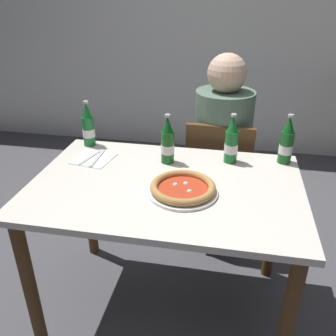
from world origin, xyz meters
The scene contains 11 objects.
ground_plane centered at (0.00, 0.00, 0.00)m, with size 8.00×8.00×0.00m, color #4C4C51.
back_wall_tiled centered at (0.00, 2.20, 1.30)m, with size 7.00×0.10×2.60m, color white.
dining_table_main centered at (0.00, 0.00, 0.64)m, with size 1.20×0.80×0.75m.
chair_behind_table centered at (0.21, 0.61, 0.48)m, with size 0.42×0.42×0.85m.
diner_seated centered at (0.22, 0.66, 0.58)m, with size 0.34×0.34×1.21m.
pizza_margherita_near centered at (0.09, -0.07, 0.77)m, with size 0.30×0.30×0.04m.
beer_bottle_left centered at (-0.49, 0.34, 0.85)m, with size 0.07×0.07×0.25m.
beer_bottle_center centered at (0.53, 0.32, 0.85)m, with size 0.07×0.07×0.25m.
beer_bottle_right centered at (-0.03, 0.21, 0.85)m, with size 0.07×0.07×0.25m.
beer_bottle_extra centered at (0.27, 0.27, 0.85)m, with size 0.07×0.07×0.25m.
napkin_with_cutlery centered at (-0.41, 0.17, 0.75)m, with size 0.20×0.20×0.01m.
Camera 1 is at (0.27, -1.36, 1.54)m, focal length 38.45 mm.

